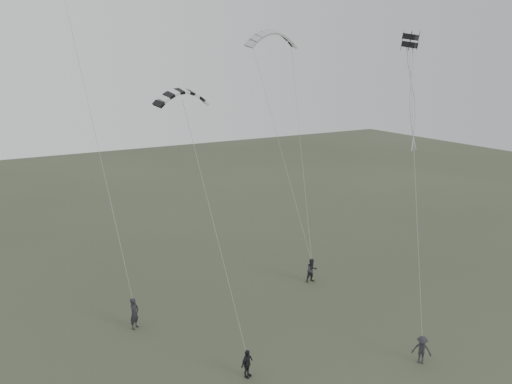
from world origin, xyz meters
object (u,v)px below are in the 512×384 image
flyer_left (134,313)px  flyer_right (312,270)px  flyer_far (422,350)px  kite_box (410,41)px  flyer_center (247,364)px  kite_pale_large (272,32)px  kite_striped (182,91)px

flyer_left → flyer_right: (12.86, 0.04, -0.08)m
flyer_right → flyer_far: size_ratio=1.13×
flyer_left → kite_box: size_ratio=2.50×
flyer_center → kite_box: (12.50, 2.75, 15.70)m
kite_pale_large → kite_striped: kite_pale_large is taller
flyer_right → flyer_far: 11.01m
flyer_far → flyer_center: bearing=-153.0°
flyer_right → kite_striped: (-9.88, -1.31, 12.87)m
flyer_left → kite_box: 22.72m
flyer_far → kite_striped: 18.45m
kite_striped → flyer_right: bearing=2.5°
flyer_right → kite_pale_large: size_ratio=0.41×
flyer_left → kite_pale_large: kite_pale_large is taller
flyer_left → kite_striped: kite_striped is taller
flyer_left → flyer_far: (11.87, -10.92, -0.19)m
flyer_center → flyer_left: bearing=90.3°
flyer_left → flyer_far: flyer_left is taller
flyer_right → flyer_center: (-9.41, -7.48, -0.13)m
kite_striped → kite_box: bearing=-19.9°
flyer_right → flyer_far: bearing=-90.8°
kite_striped → flyer_left: bearing=151.7°
flyer_right → flyer_far: flyer_right is taller
kite_striped → kite_box: (12.97, -3.41, 2.70)m
kite_box → flyer_center: bearing=165.2°
flyer_right → flyer_center: flyer_right is taller
flyer_right → kite_box: (3.09, -4.73, 15.57)m
flyer_left → kite_pale_large: 22.73m
flyer_right → kite_box: size_ratio=2.28×
flyer_right → kite_striped: size_ratio=0.57×
kite_pale_large → kite_striped: (-10.86, -8.50, -3.73)m
flyer_center → flyer_far: 9.12m
flyer_left → kite_box: bearing=-57.6°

